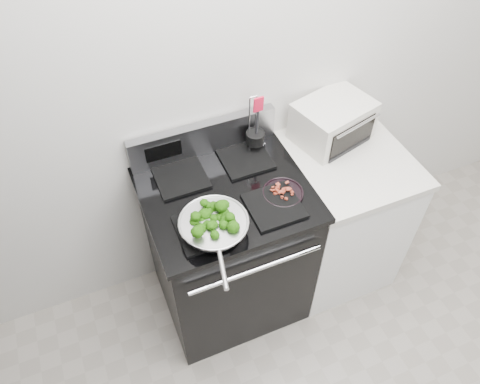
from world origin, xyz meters
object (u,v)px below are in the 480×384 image
skillet (214,226)px  utensil_holder (255,140)px  gas_range (228,248)px  toaster_oven (333,121)px  bacon_plate (283,191)px

skillet → utensil_holder: size_ratio=1.45×
gas_range → skillet: 0.57m
toaster_oven → utensil_holder: bearing=160.1°
gas_range → skillet: (-0.14, -0.21, 0.51)m
gas_range → bacon_plate: gas_range is taller
gas_range → skillet: size_ratio=2.34×
bacon_plate → skillet: bearing=-166.5°
utensil_holder → toaster_oven: utensil_holder is taller
skillet → utensil_holder: (0.38, 0.43, 0.01)m
utensil_holder → gas_range: bearing=-140.7°
bacon_plate → toaster_oven: 0.53m
gas_range → toaster_oven: (0.67, 0.18, 0.54)m
skillet → bacon_plate: skillet is taller
skillet → gas_range: bearing=68.7°
gas_range → utensil_holder: bearing=41.4°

